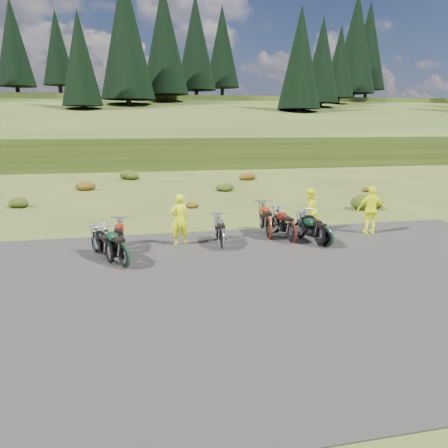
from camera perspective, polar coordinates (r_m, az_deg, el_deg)
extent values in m
plane|color=#384818|center=(13.60, 2.69, -4.87)|extent=(300.00, 300.00, 0.00)
cube|color=black|center=(11.78, 5.20, -7.75)|extent=(20.00, 12.00, 0.04)
cube|color=#304216|center=(122.63, -10.82, 10.68)|extent=(300.00, 90.00, 9.17)
cylinder|color=black|center=(83.57, -25.32, 15.31)|extent=(0.70, 0.70, 2.20)
cone|color=black|center=(84.45, -25.86, 20.65)|extent=(6.16, 6.16, 14.00)
cylinder|color=black|center=(88.50, -20.56, 16.03)|extent=(0.70, 0.70, 2.20)
cone|color=black|center=(89.32, -20.96, 20.75)|extent=(5.72, 5.72, 13.00)
cylinder|color=black|center=(62.79, -17.88, 13.65)|extent=(0.70, 0.70, 2.20)
cone|color=black|center=(63.34, -18.33, 19.89)|extent=(5.28, 5.28, 12.00)
cylinder|color=black|center=(68.57, -12.31, 14.85)|extent=(0.70, 0.70, 2.20)
cone|color=black|center=(69.67, -12.73, 23.00)|extent=(7.92, 7.92, 18.00)
cylinder|color=black|center=(74.89, -7.60, 15.74)|extent=(0.70, 0.70, 2.20)
cone|color=black|center=(75.97, -7.83, 22.84)|extent=(7.48, 7.48, 17.00)
cylinder|color=black|center=(81.62, -3.62, 16.42)|extent=(0.70, 0.70, 2.20)
cone|color=black|center=(82.66, -3.71, 22.59)|extent=(7.04, 7.04, 16.00)
cylinder|color=black|center=(88.65, -0.23, 16.80)|extent=(0.70, 0.70, 2.20)
cone|color=black|center=(89.63, -0.24, 22.17)|extent=(6.60, 6.60, 15.00)
cylinder|color=black|center=(66.17, 9.68, 13.83)|extent=(0.70, 0.70, 2.20)
cone|color=black|center=(66.81, 9.95, 20.61)|extent=(6.16, 6.16, 14.00)
cylinder|color=black|center=(74.07, 12.40, 14.52)|extent=(0.70, 0.70, 2.20)
cone|color=black|center=(74.69, 12.69, 20.19)|extent=(5.72, 5.72, 13.00)
cylinder|color=black|center=(82.10, 14.61, 15.05)|extent=(0.70, 0.70, 2.20)
cone|color=black|center=(82.70, 14.89, 19.82)|extent=(5.28, 5.28, 12.00)
cylinder|color=black|center=(90.23, 16.43, 15.47)|extent=(0.70, 0.70, 2.20)
cone|color=black|center=(91.31, 16.85, 21.67)|extent=(7.92, 7.92, 18.00)
cylinder|color=black|center=(98.43, 17.95, 15.81)|extent=(0.70, 0.70, 2.20)
cone|color=black|center=(99.46, 18.35, 21.21)|extent=(7.48, 7.48, 17.00)
ellipsoid|color=black|center=(24.79, -25.46, 2.70)|extent=(1.03, 1.03, 0.61)
ellipsoid|color=#642E0C|center=(29.49, -17.70, 4.92)|extent=(1.30, 1.30, 0.77)
ellipsoid|color=black|center=(34.61, -12.12, 6.46)|extent=(1.56, 1.56, 0.92)
ellipsoid|color=#642E0C|center=(22.26, -4.38, 2.69)|extent=(0.77, 0.77, 0.45)
ellipsoid|color=black|center=(27.91, 0.03, 4.95)|extent=(1.03, 1.03, 0.61)
ellipsoid|color=#642E0C|center=(33.69, 2.96, 6.43)|extent=(1.30, 1.30, 0.77)
ellipsoid|color=black|center=(23.11, 18.30, 3.04)|extent=(1.56, 1.56, 0.92)
ellipsoid|color=#642E0C|center=(29.12, 17.98, 4.50)|extent=(0.77, 0.77, 0.45)
imported|color=#E8F20C|center=(15.23, -5.85, 0.49)|extent=(0.74, 0.58, 1.79)
imported|color=#E8F20C|center=(17.51, 11.05, 1.75)|extent=(1.02, 0.96, 1.67)
imported|color=#E8F20C|center=(17.68, 18.66, 1.70)|extent=(1.14, 0.61, 1.85)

